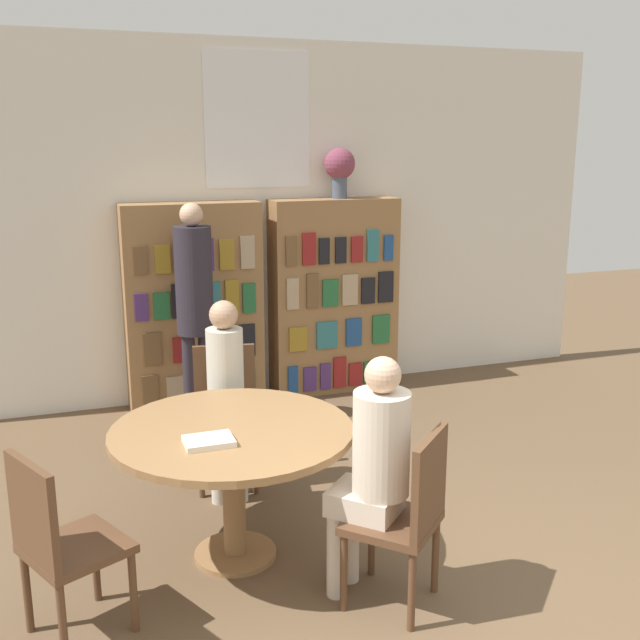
# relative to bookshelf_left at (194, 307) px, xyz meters

# --- Properties ---
(wall_back) EXTENTS (6.40, 0.07, 3.00)m
(wall_back) POSITION_rel_bookshelf_left_xyz_m (0.62, 0.19, 0.66)
(wall_back) COLOR silver
(wall_back) RESTS_ON ground_plane
(bookshelf_left) EXTENTS (1.12, 0.34, 1.70)m
(bookshelf_left) POSITION_rel_bookshelf_left_xyz_m (0.00, 0.00, 0.00)
(bookshelf_left) COLOR olive
(bookshelf_left) RESTS_ON ground_plane
(bookshelf_right) EXTENTS (1.12, 0.34, 1.70)m
(bookshelf_right) POSITION_rel_bookshelf_left_xyz_m (1.24, 0.00, 0.00)
(bookshelf_right) COLOR olive
(bookshelf_right) RESTS_ON ground_plane
(flower_vase) EXTENTS (0.26, 0.26, 0.42)m
(flower_vase) POSITION_rel_bookshelf_left_xyz_m (1.29, 0.00, 1.12)
(flower_vase) COLOR #475166
(flower_vase) RESTS_ON bookshelf_right
(reading_table) EXTENTS (1.27, 1.27, 0.74)m
(reading_table) POSITION_rel_bookshelf_left_xyz_m (-0.26, -2.46, -0.22)
(reading_table) COLOR olive
(reading_table) RESTS_ON ground_plane
(chair_near_camera) EXTENTS (0.53, 0.53, 0.89)m
(chair_near_camera) POSITION_rel_bookshelf_left_xyz_m (-1.13, -2.88, -0.35)
(chair_near_camera) COLOR brown
(chair_near_camera) RESTS_ON ground_plane
(chair_left_side) EXTENTS (0.47, 0.47, 0.89)m
(chair_left_side) POSITION_rel_bookshelf_left_xyz_m (-0.08, -1.50, -0.35)
(chair_left_side) COLOR brown
(chair_left_side) RESTS_ON ground_plane
(chair_far_side) EXTENTS (0.57, 0.57, 0.89)m
(chair_far_side) POSITION_rel_bookshelf_left_xyz_m (0.41, -3.16, -0.35)
(chair_far_side) COLOR brown
(chair_far_side) RESTS_ON ground_plane
(seated_reader_left) EXTENTS (0.28, 0.37, 1.24)m
(seated_reader_left) POSITION_rel_bookshelf_left_xyz_m (-0.11, -1.69, -0.16)
(seated_reader_left) COLOR beige
(seated_reader_left) RESTS_ON ground_plane
(seated_reader_right) EXTENTS (0.42, 0.42, 1.23)m
(seated_reader_right) POSITION_rel_bookshelf_left_xyz_m (0.29, -3.03, -0.15)
(seated_reader_right) COLOR beige
(seated_reader_right) RESTS_ON ground_plane
(librarian_standing) EXTENTS (0.28, 0.55, 1.74)m
(librarian_standing) POSITION_rel_bookshelf_left_xyz_m (-0.08, -0.50, 0.21)
(librarian_standing) COLOR #28232D
(librarian_standing) RESTS_ON ground_plane
(open_book_on_table) EXTENTS (0.24, 0.18, 0.03)m
(open_book_on_table) POSITION_rel_bookshelf_left_xyz_m (-0.41, -2.63, -0.09)
(open_book_on_table) COLOR silver
(open_book_on_table) RESTS_ON reading_table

